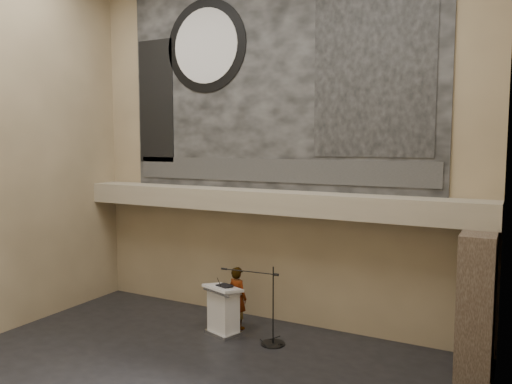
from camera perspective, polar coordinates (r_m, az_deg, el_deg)
The scene contains 17 objects.
wall_back at distance 11.90m, azimuth 1.81°, elevation 5.38°, with size 10.00×0.02×8.50m, color #7A694D.
wall_right at distance 6.68m, azimuth 25.97°, elevation 4.59°, with size 0.02×8.00×8.50m, color #7A694D.
soffit at distance 11.62m, azimuth 0.93°, elevation -1.05°, with size 10.00×0.80×0.50m, color gray.
sprinkler_left at distance 12.41m, azimuth -5.78°, elevation -1.95°, with size 0.04×0.04×0.06m, color #B2893D.
sprinkler_right at distance 10.88m, azimuth 9.76°, elevation -3.08°, with size 0.04×0.04×0.06m, color #B2893D.
banner at distance 11.95m, azimuth 1.77°, elevation 12.35°, with size 8.00×0.05×5.00m, color black.
banner_text_strip at distance 11.85m, azimuth 1.66°, elevation 2.47°, with size 7.76×0.02×0.55m, color #2C2C2C.
banner_clock_rim at distance 12.95m, azimuth -5.76°, elevation 16.27°, with size 2.30×2.30×0.02m, color black.
banner_clock_face at distance 12.94m, azimuth -5.81°, elevation 16.28°, with size 1.84×1.84×0.02m, color silver.
banner_building_print at distance 11.08m, azimuth 13.19°, elevation 13.25°, with size 2.60×0.02×3.60m, color black.
banner_brick_print at distance 13.73m, azimuth -11.36°, elevation 10.11°, with size 1.10×0.02×3.20m, color black.
stone_pier at distance 10.28m, azimuth 23.92°, elevation -11.56°, with size 0.60×1.40×2.70m, color #3D3025.
lectern at distance 11.55m, azimuth -3.75°, elevation -13.33°, with size 0.94×0.79×1.14m.
binder at distance 11.37m, azimuth -3.61°, elevation -10.65°, with size 0.33×0.26×0.04m, color black.
papers at distance 11.43m, azimuth -4.29°, elevation -10.65°, with size 0.19×0.27×0.01m, color silver.
speaker_person at distance 11.84m, azimuth -2.13°, elevation -11.96°, with size 0.53×0.35×1.45m, color white.
mic_stand at distance 11.10m, azimuth 1.74°, elevation -15.75°, with size 1.48×0.52×1.70m.
Camera 1 is at (5.24, -6.68, 4.31)m, focal length 35.00 mm.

